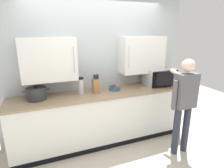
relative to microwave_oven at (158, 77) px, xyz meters
The scene contains 10 objects.
ground_plane 1.77m from the microwave_oven, 147.72° to the right, with size 9.25×9.25×0.00m, color #B7AD99.
back_wall_tiled 1.24m from the microwave_oven, 167.17° to the left, with size 3.50×0.44×2.81m.
counter_unit 1.33m from the microwave_oven, behind, with size 3.15×0.63×0.95m.
microwave_oven is the anchor object (origin of this frame).
fruit_bowl 0.93m from the microwave_oven, behind, with size 0.20×0.20×0.10m.
thermos_flask 1.54m from the microwave_oven, behind, with size 0.09×0.09×0.30m.
stock_pot 2.24m from the microwave_oven, behind, with size 0.40×0.30×0.22m.
wooden_spoon 0.46m from the microwave_oven, behind, with size 0.16×0.19×0.02m.
knife_block 1.28m from the microwave_oven, behind, with size 0.11×0.15×0.33m.
person_figure 0.84m from the microwave_oven, 95.41° to the right, with size 0.44×0.62×1.60m.
Camera 1 is at (-0.98, -2.22, 2.00)m, focal length 29.70 mm.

